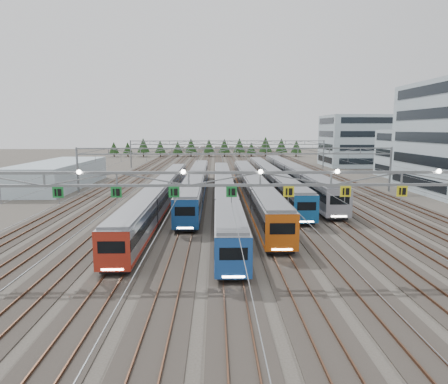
{
  "coord_description": "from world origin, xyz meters",
  "views": [
    {
      "loc": [
        -3.49,
        -30.95,
        11.15
      ],
      "look_at": [
        -2.47,
        17.54,
        3.5
      ],
      "focal_mm": 32.0,
      "sensor_mm": 36.0,
      "label": 1
    }
  ],
  "objects_px": {
    "train_b": "(196,183)",
    "gantry_near": "(260,182)",
    "train_d": "(252,187)",
    "depot_bldg_mid": "(418,154)",
    "train_e": "(271,178)",
    "west_shed": "(60,174)",
    "gantry_mid": "(235,156)",
    "train_a": "(162,193)",
    "train_f": "(293,176)",
    "depot_bldg_north": "(361,141)",
    "gantry_far": "(228,146)",
    "train_c": "(224,192)"
  },
  "relations": [
    {
      "from": "train_b",
      "to": "gantry_near",
      "type": "height_order",
      "value": "gantry_near"
    },
    {
      "from": "train_d",
      "to": "depot_bldg_mid",
      "type": "relative_size",
      "value": 3.54
    },
    {
      "from": "train_e",
      "to": "depot_bldg_mid",
      "type": "xyz_separation_m",
      "value": [
        36.19,
        17.01,
        3.39
      ]
    },
    {
      "from": "gantry_near",
      "to": "west_shed",
      "type": "height_order",
      "value": "gantry_near"
    },
    {
      "from": "train_e",
      "to": "gantry_mid",
      "type": "xyz_separation_m",
      "value": [
        -6.75,
        -2.62,
        4.25
      ]
    },
    {
      "from": "train_e",
      "to": "gantry_mid",
      "type": "height_order",
      "value": "gantry_mid"
    },
    {
      "from": "train_a",
      "to": "train_d",
      "type": "bearing_deg",
      "value": 19.14
    },
    {
      "from": "train_b",
      "to": "train_e",
      "type": "distance_m",
      "value": 15.08
    },
    {
      "from": "train_a",
      "to": "train_f",
      "type": "distance_m",
      "value": 29.28
    },
    {
      "from": "gantry_near",
      "to": "train_b",
      "type": "bearing_deg",
      "value": 100.55
    },
    {
      "from": "train_f",
      "to": "depot_bldg_mid",
      "type": "bearing_deg",
      "value": 25.19
    },
    {
      "from": "train_d",
      "to": "gantry_near",
      "type": "xyz_separation_m",
      "value": [
        -2.3,
        -30.78,
        4.87
      ]
    },
    {
      "from": "depot_bldg_north",
      "to": "train_d",
      "type": "bearing_deg",
      "value": -122.88
    },
    {
      "from": "gantry_far",
      "to": "depot_bldg_mid",
      "type": "bearing_deg",
      "value": -30.58
    },
    {
      "from": "train_d",
      "to": "gantry_far",
      "type": "bearing_deg",
      "value": 92.37
    },
    {
      "from": "gantry_near",
      "to": "depot_bldg_north",
      "type": "relative_size",
      "value": 2.56
    },
    {
      "from": "gantry_far",
      "to": "train_a",
      "type": "bearing_deg",
      "value": -100.79
    },
    {
      "from": "train_b",
      "to": "gantry_near",
      "type": "distance_m",
      "value": 36.95
    },
    {
      "from": "depot_bldg_north",
      "to": "west_shed",
      "type": "relative_size",
      "value": 0.73
    },
    {
      "from": "train_d",
      "to": "west_shed",
      "type": "xyz_separation_m",
      "value": [
        -36.28,
        16.59,
        0.21
      ]
    },
    {
      "from": "gantry_near",
      "to": "depot_bldg_north",
      "type": "xyz_separation_m",
      "value": [
        41.03,
        90.71,
        0.59
      ]
    },
    {
      "from": "train_c",
      "to": "gantry_mid",
      "type": "distance_m",
      "value": 13.84
    },
    {
      "from": "depot_bldg_mid",
      "to": "train_b",
      "type": "bearing_deg",
      "value": -154.47
    },
    {
      "from": "train_b",
      "to": "depot_bldg_mid",
      "type": "height_order",
      "value": "depot_bldg_mid"
    },
    {
      "from": "gantry_far",
      "to": "depot_bldg_mid",
      "type": "xyz_separation_m",
      "value": [
        42.94,
        -25.38,
        -0.86
      ]
    },
    {
      "from": "train_a",
      "to": "depot_bldg_mid",
      "type": "bearing_deg",
      "value": 31.83
    },
    {
      "from": "train_a",
      "to": "train_d",
      "type": "xyz_separation_m",
      "value": [
        13.5,
        4.69,
        0.14
      ]
    },
    {
      "from": "train_a",
      "to": "train_e",
      "type": "xyz_separation_m",
      "value": [
        18.0,
        16.64,
        0.06
      ]
    },
    {
      "from": "train_f",
      "to": "gantry_far",
      "type": "relative_size",
      "value": 1.04
    },
    {
      "from": "train_e",
      "to": "gantry_near",
      "type": "height_order",
      "value": "gantry_near"
    },
    {
      "from": "train_e",
      "to": "gantry_far",
      "type": "xyz_separation_m",
      "value": [
        -6.75,
        42.38,
        4.25
      ]
    },
    {
      "from": "train_a",
      "to": "train_b",
      "type": "distance_m",
      "value": 10.88
    },
    {
      "from": "train_b",
      "to": "train_c",
      "type": "distance_m",
      "value": 9.91
    },
    {
      "from": "gantry_far",
      "to": "train_c",
      "type": "bearing_deg",
      "value": -92.22
    },
    {
      "from": "train_f",
      "to": "gantry_mid",
      "type": "distance_m",
      "value": 12.85
    },
    {
      "from": "train_a",
      "to": "train_f",
      "type": "relative_size",
      "value": 0.96
    },
    {
      "from": "train_b",
      "to": "train_e",
      "type": "height_order",
      "value": "train_b"
    },
    {
      "from": "gantry_far",
      "to": "train_e",
      "type": "bearing_deg",
      "value": -80.95
    },
    {
      "from": "train_e",
      "to": "gantry_near",
      "type": "distance_m",
      "value": 43.55
    },
    {
      "from": "train_c",
      "to": "west_shed",
      "type": "xyz_separation_m",
      "value": [
        -31.78,
        20.19,
        0.39
      ]
    },
    {
      "from": "train_d",
      "to": "gantry_mid",
      "type": "height_order",
      "value": "gantry_mid"
    },
    {
      "from": "train_c",
      "to": "train_f",
      "type": "height_order",
      "value": "train_f"
    },
    {
      "from": "train_d",
      "to": "gantry_mid",
      "type": "relative_size",
      "value": 1.01
    },
    {
      "from": "train_e",
      "to": "gantry_near",
      "type": "xyz_separation_m",
      "value": [
        -6.8,
        -42.73,
        4.95
      ]
    },
    {
      "from": "depot_bldg_mid",
      "to": "depot_bldg_north",
      "type": "distance_m",
      "value": 31.11
    },
    {
      "from": "train_e",
      "to": "gantry_mid",
      "type": "relative_size",
      "value": 1.06
    },
    {
      "from": "depot_bldg_mid",
      "to": "train_e",
      "type": "bearing_deg",
      "value": -154.83
    },
    {
      "from": "west_shed",
      "to": "depot_bldg_mid",
      "type": "bearing_deg",
      "value": 9.13
    },
    {
      "from": "gantry_mid",
      "to": "train_e",
      "type": "bearing_deg",
      "value": 21.18
    },
    {
      "from": "train_b",
      "to": "train_a",
      "type": "bearing_deg",
      "value": -114.43
    }
  ]
}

